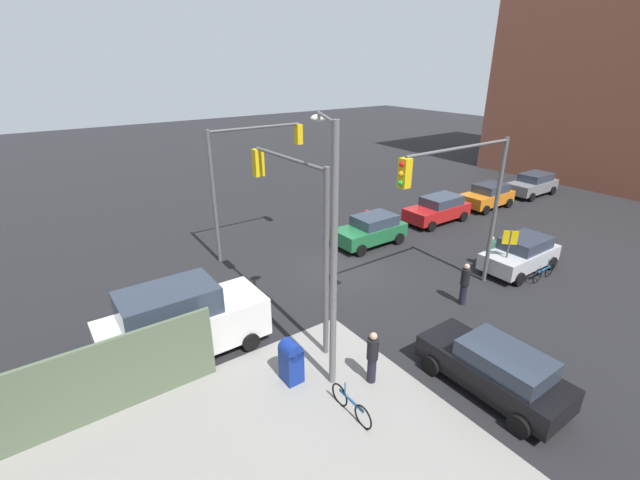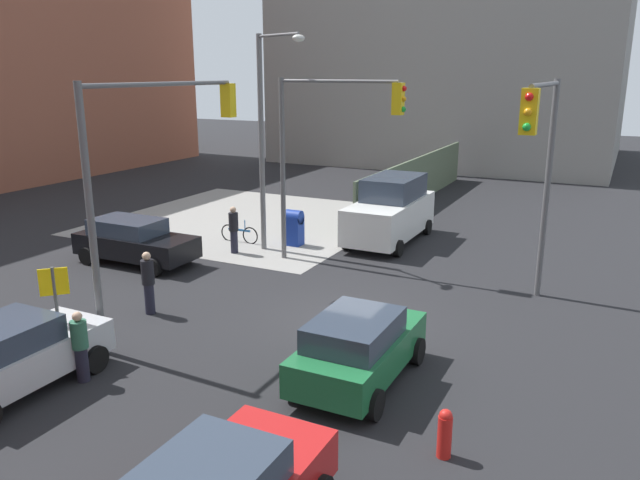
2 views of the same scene
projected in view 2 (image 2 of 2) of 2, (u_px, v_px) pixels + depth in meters
ground_plane at (345, 320)px, 17.35m from camera, size 120.00×120.00×0.00m
sidewalk_corner at (248, 220)px, 28.99m from camera, size 12.00×12.00×0.01m
construction_fence at (417, 181)px, 32.42m from camera, size 16.43×0.12×2.40m
building_loft_east at (462, 30)px, 48.60m from camera, size 20.00×24.00×19.61m
smokestack at (150, 50)px, 51.55m from camera, size 1.80×1.80×16.79m
traffic_signal_nw_corner at (155, 152)px, 16.21m from camera, size 6.12×0.36×6.50m
traffic_signal_se_corner at (542, 153)px, 16.39m from camera, size 5.19×0.36×6.50m
traffic_signal_ne_corner at (326, 136)px, 21.22m from camera, size 0.36×4.63×6.50m
street_lamp_corner at (267, 128)px, 22.82m from camera, size 1.41×2.45×8.00m
warning_sign_two_way at (56, 299)px, 14.35m from camera, size 0.48×0.48×2.40m
mailbox_blue at (294, 226)px, 24.65m from camera, size 0.56×0.64×1.43m
fire_hydrant at (445, 433)px, 11.09m from camera, size 0.26×0.26×0.94m
coupe_silver at (9, 356)px, 13.27m from camera, size 4.12×2.02×1.62m
sedan_green at (358, 347)px, 13.70m from camera, size 4.01×2.02×1.62m
coupe_black at (134, 241)px, 22.28m from camera, size 2.02×4.44×1.62m
van_white_delivery at (391, 210)px, 25.10m from camera, size 5.40×2.32×2.62m
pedestrian_crossing at (148, 282)px, 17.60m from camera, size 0.36×0.36×1.83m
pedestrian_waiting at (234, 229)px, 23.52m from camera, size 0.36×0.36×1.81m
pedestrian_walking_north at (80, 346)px, 13.74m from camera, size 0.36×0.36×1.65m
bicycle_leaning_on_fence at (239, 234)px, 25.19m from camera, size 0.05×1.75×0.97m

